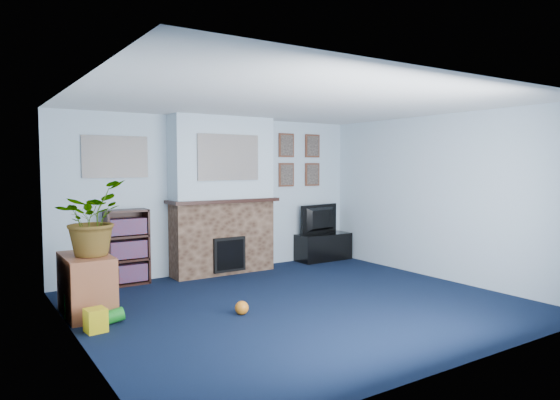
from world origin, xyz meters
TOP-DOWN VIEW (x-y plane):
  - floor at (0.00, 0.00)m, footprint 5.00×4.50m
  - ceiling at (0.00, 0.00)m, footprint 5.00×4.50m
  - wall_back at (0.00, 2.25)m, footprint 5.00×0.04m
  - wall_front at (0.00, -2.25)m, footprint 5.00×0.04m
  - wall_left at (-2.50, 0.00)m, footprint 0.04×4.50m
  - wall_right at (2.50, 0.00)m, footprint 0.04×4.50m
  - chimney_breast at (0.00, 2.05)m, footprint 1.72×0.50m
  - collage_main at (0.00, 1.84)m, footprint 1.00×0.03m
  - collage_left at (-1.55, 2.23)m, footprint 0.90×0.03m
  - portrait_tl at (1.30, 2.23)m, footprint 0.30×0.03m
  - portrait_tr at (1.85, 2.23)m, footprint 0.30×0.03m
  - portrait_bl at (1.30, 2.23)m, footprint 0.30×0.03m
  - portrait_br at (1.85, 2.23)m, footprint 0.30×0.03m
  - tv_stand at (1.95, 2.03)m, footprint 0.99×0.41m
  - television at (1.95, 2.05)m, footprint 0.89×0.27m
  - bookshelf at (-1.45, 2.11)m, footprint 0.58×0.28m
  - sideboard at (-2.24, 0.96)m, footprint 0.48×0.86m
  - potted_plant at (-2.19, 0.91)m, footprint 0.96×0.98m
  - mantel_clock at (-0.10, 2.00)m, footprint 0.09×0.05m
  - mantel_candle at (0.26, 2.00)m, footprint 0.05×0.05m
  - mantel_teddy at (-0.58, 2.00)m, footprint 0.12×0.12m
  - mantel_can at (0.72, 2.00)m, footprint 0.06×0.06m
  - green_crate at (-2.30, 0.98)m, footprint 0.38×0.33m
  - toy_ball at (-0.80, -0.01)m, footprint 0.15×0.15m
  - toy_block at (-2.30, 0.29)m, footprint 0.21×0.21m
  - toy_tube at (-2.13, 0.46)m, footprint 0.33×0.14m

SIDE VIEW (x-z plane):
  - floor at x=0.00m, z-range -0.01..0.01m
  - toy_tube at x=-2.13m, z-range -0.02..0.16m
  - toy_ball at x=-0.80m, z-range 0.01..0.17m
  - toy_block at x=-2.30m, z-range -0.01..0.23m
  - green_crate at x=-2.30m, z-range 0.01..0.27m
  - tv_stand at x=1.95m, z-range -0.01..0.46m
  - sideboard at x=-2.24m, z-range 0.02..0.68m
  - bookshelf at x=-1.45m, z-range -0.02..1.03m
  - television at x=1.95m, z-range 0.47..0.97m
  - potted_plant at x=-2.19m, z-range 0.67..1.50m
  - chimney_breast at x=0.00m, z-range -0.02..2.38m
  - wall_back at x=0.00m, z-range 0.00..2.40m
  - wall_front at x=0.00m, z-range 0.00..2.40m
  - wall_left at x=-2.50m, z-range 0.00..2.40m
  - wall_right at x=2.50m, z-range 0.00..2.40m
  - mantel_can at x=0.72m, z-range 1.15..1.27m
  - mantel_teddy at x=-0.58m, z-range 1.16..1.27m
  - mantel_clock at x=-0.10m, z-range 1.16..1.28m
  - mantel_candle at x=0.26m, z-range 1.14..1.32m
  - portrait_bl at x=1.30m, z-range 1.30..1.70m
  - portrait_br at x=1.85m, z-range 1.30..1.70m
  - collage_left at x=-1.55m, z-range 1.49..2.07m
  - collage_main at x=0.00m, z-range 1.44..2.12m
  - portrait_tl at x=1.30m, z-range 1.80..2.20m
  - portrait_tr at x=1.85m, z-range 1.80..2.20m
  - ceiling at x=0.00m, z-range 2.40..2.40m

